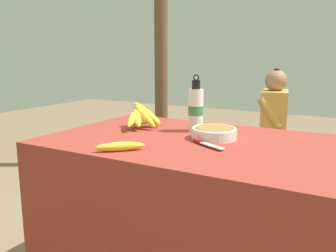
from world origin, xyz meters
TOP-DOWN VIEW (x-y plane):
  - market_counter at (0.00, 0.00)m, footprint 1.40×0.89m
  - banana_bunch_ripe at (-0.39, 0.12)m, footprint 0.19×0.33m
  - serving_bowl at (0.06, 0.07)m, footprint 0.21×0.21m
  - water_bottle at (-0.09, 0.18)m, footprint 0.08×0.08m
  - loose_banana_front at (-0.19, -0.33)m, footprint 0.18×0.17m
  - knife at (0.07, -0.08)m, footprint 0.18×0.11m
  - wooden_bench at (-0.00, 1.48)m, footprint 1.53×0.32m
  - seated_vendor at (-0.03, 1.44)m, footprint 0.44×0.42m
  - banana_bunch_green at (-0.39, 1.48)m, footprint 0.18×0.28m
  - support_post_near at (-1.24, 1.78)m, footprint 0.14×0.14m

SIDE VIEW (x-z plane):
  - wooden_bench at x=0.00m, z-range 0.15..0.59m
  - market_counter at x=0.00m, z-range 0.00..0.79m
  - banana_bunch_green at x=-0.39m, z-range 0.44..0.57m
  - seated_vendor at x=-0.03m, z-range 0.08..1.17m
  - knife at x=0.07m, z-range 0.79..0.81m
  - loose_banana_front at x=-0.19m, z-range 0.79..0.83m
  - serving_bowl at x=0.06m, z-range 0.80..0.85m
  - banana_bunch_ripe at x=-0.39m, z-range 0.79..0.94m
  - water_bottle at x=-0.09m, z-range 0.76..1.06m
  - support_post_near at x=-1.24m, z-range 0.00..2.77m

